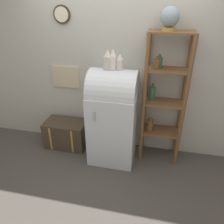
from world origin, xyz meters
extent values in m
plane|color=#4C4742|center=(0.00, 0.00, 0.00)|extent=(12.00, 12.00, 0.00)
cube|color=#B7B7AD|center=(0.00, 0.58, 1.35)|extent=(7.00, 0.05, 2.70)
cylinder|color=#382D1E|center=(-0.77, 0.54, 1.99)|extent=(0.23, 0.03, 0.23)
cylinder|color=beige|center=(-0.77, 0.52, 1.99)|extent=(0.19, 0.01, 0.19)
cube|color=#C6B793|center=(-0.81, 0.54, 1.11)|extent=(0.43, 0.02, 0.33)
cube|color=silver|center=(0.00, 0.23, 0.52)|extent=(0.65, 0.64, 1.05)
cylinder|color=silver|center=(0.00, 0.23, 1.07)|extent=(0.63, 0.61, 0.61)
cylinder|color=#B7B7BC|center=(-0.18, -0.11, 0.85)|extent=(0.02, 0.02, 0.14)
cube|color=#423828|center=(-0.80, 0.32, 0.22)|extent=(0.65, 0.38, 0.43)
cube|color=#AD8942|center=(-0.98, 0.12, 0.22)|extent=(0.03, 0.01, 0.39)
cube|color=#AD8942|center=(-0.62, 0.12, 0.22)|extent=(0.03, 0.01, 0.39)
cylinder|color=brown|center=(0.42, 0.22, 0.92)|extent=(0.05, 0.05, 1.84)
cylinder|color=brown|center=(0.93, 0.22, 0.92)|extent=(0.05, 0.05, 1.84)
cylinder|color=brown|center=(0.42, 0.51, 0.92)|extent=(0.05, 0.05, 1.84)
cylinder|color=brown|center=(0.93, 0.51, 0.92)|extent=(0.05, 0.05, 1.84)
cube|color=brown|center=(0.67, 0.36, 0.45)|extent=(0.55, 0.31, 0.02)
cube|color=brown|center=(0.67, 0.36, 0.91)|extent=(0.55, 0.31, 0.02)
cube|color=brown|center=(0.67, 0.36, 1.37)|extent=(0.55, 0.31, 0.02)
cube|color=brown|center=(0.67, 0.36, 1.83)|extent=(0.55, 0.31, 0.02)
cylinder|color=#335B3D|center=(0.56, 0.38, 1.45)|extent=(0.08, 0.08, 0.14)
cylinder|color=#335B3D|center=(0.56, 0.38, 1.54)|extent=(0.03, 0.03, 0.04)
cylinder|color=#335B3D|center=(0.51, 0.40, 1.02)|extent=(0.08, 0.08, 0.19)
cylinder|color=#335B3D|center=(0.51, 0.40, 1.14)|extent=(0.03, 0.03, 0.05)
cylinder|color=brown|center=(0.52, 0.33, 0.55)|extent=(0.09, 0.09, 0.17)
cylinder|color=brown|center=(0.52, 0.33, 0.65)|extent=(0.04, 0.04, 0.04)
cylinder|color=brown|center=(0.53, 0.35, 1.45)|extent=(0.08, 0.08, 0.13)
cylinder|color=brown|center=(0.53, 0.35, 1.53)|extent=(0.03, 0.03, 0.03)
cylinder|color=#AD8942|center=(0.63, 0.35, 1.86)|extent=(0.16, 0.16, 0.04)
sphere|color=#7F939E|center=(0.63, 0.35, 1.99)|extent=(0.22, 0.22, 0.22)
cylinder|color=beige|center=(-0.08, 0.24, 1.45)|extent=(0.11, 0.11, 0.16)
cone|color=beige|center=(-0.08, 0.24, 1.58)|extent=(0.10, 0.10, 0.09)
cylinder|color=white|center=(-0.01, 0.23, 1.46)|extent=(0.08, 0.08, 0.17)
cone|color=white|center=(-0.01, 0.23, 1.59)|extent=(0.07, 0.07, 0.09)
cylinder|color=silver|center=(0.08, 0.24, 1.44)|extent=(0.08, 0.08, 0.13)
cone|color=silver|center=(0.08, 0.24, 1.54)|extent=(0.07, 0.07, 0.07)
camera|label=1|loc=(0.56, -2.42, 2.20)|focal=35.00mm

